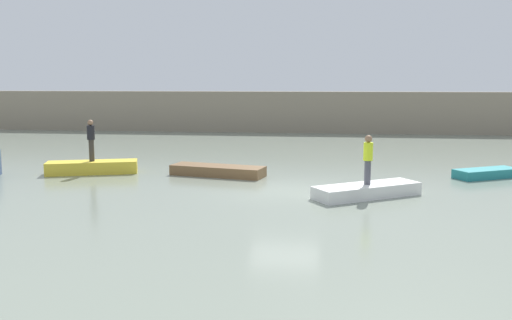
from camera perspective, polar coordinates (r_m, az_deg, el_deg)
The scene contains 8 objects.
ground_plane at distance 19.35m, azimuth 3.14°, elevation -3.31°, with size 120.00×120.00×0.00m, color gray.
embankment_wall at distance 41.35m, azimuth 5.28°, elevation 5.10°, with size 80.00×1.20×3.14m, color gray.
rowboat_yellow at distance 23.97m, azimuth -17.04°, elevation -0.75°, with size 3.75×1.04×0.53m, color gold.
rowboat_brown at distance 22.46m, azimuth -4.10°, elevation -1.13°, with size 3.95×1.16×0.42m, color brown.
rowboat_white at distance 18.70m, azimuth 11.74°, elevation -3.21°, with size 3.85×1.13×0.43m, color white.
rowboat_teal at distance 23.88m, azimuth 23.37°, elevation -1.30°, with size 2.78×0.96×0.37m, color teal.
person_hiviz_shirt at distance 18.50m, azimuth 11.85°, elevation 0.32°, with size 0.32×0.32×1.69m.
person_dark_shirt at distance 23.81m, azimuth -17.17°, elevation 2.25°, with size 0.32×0.32×1.77m.
Camera 1 is at (1.26, -18.90, 3.93)m, focal length 37.54 mm.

